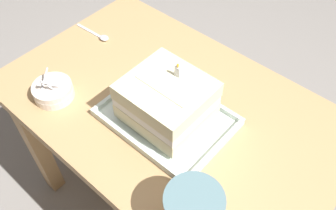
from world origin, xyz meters
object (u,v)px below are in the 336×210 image
(bowl_stack, at_px, (53,91))
(serving_spoon_near_tray, at_px, (101,36))
(birthday_cake, at_px, (167,100))
(foil_tray, at_px, (167,118))

(bowl_stack, xyz_separation_m, serving_spoon_near_tray, (-0.10, 0.28, -0.02))
(bowl_stack, height_order, serving_spoon_near_tray, bowl_stack)
(birthday_cake, relative_size, bowl_stack, 1.80)
(serving_spoon_near_tray, bearing_deg, birthday_cake, -16.19)
(birthday_cake, height_order, serving_spoon_near_tray, birthday_cake)
(birthday_cake, relative_size, serving_spoon_near_tray, 1.40)
(foil_tray, height_order, bowl_stack, bowl_stack)
(bowl_stack, bearing_deg, serving_spoon_near_tray, 110.06)
(foil_tray, distance_m, bowl_stack, 0.36)
(birthday_cake, height_order, bowl_stack, birthday_cake)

